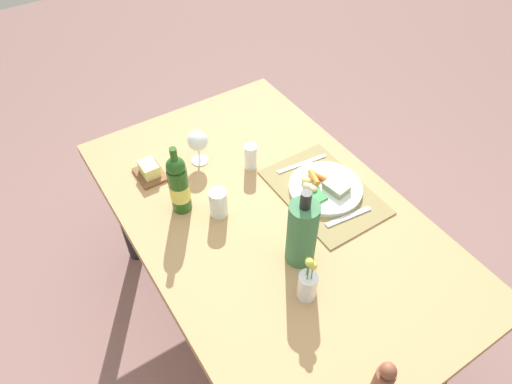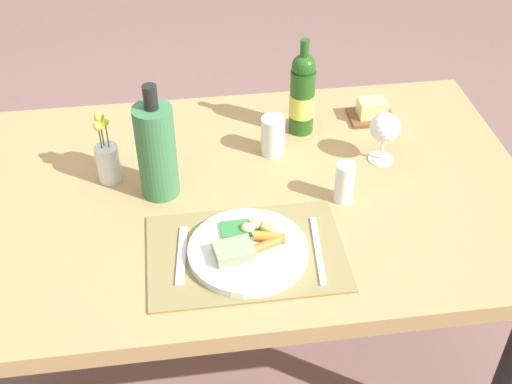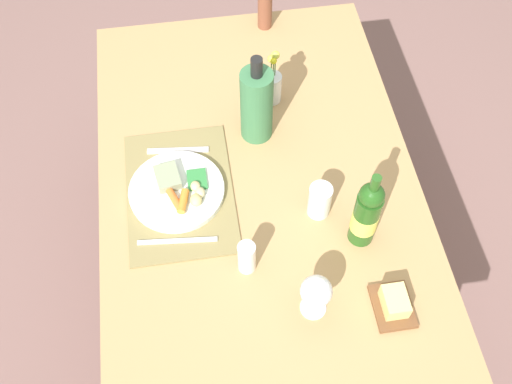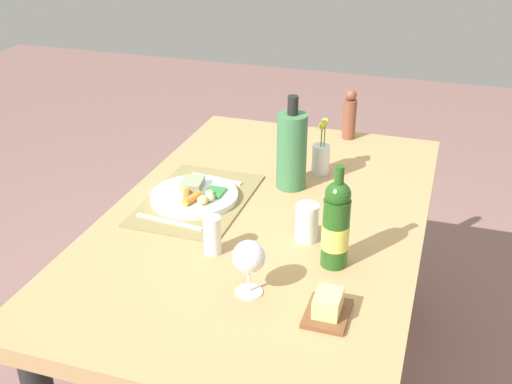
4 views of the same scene
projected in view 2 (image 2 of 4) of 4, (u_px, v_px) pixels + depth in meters
name	position (u px, v px, depth m)	size (l,w,h in m)	color
ground_plane	(244.00, 362.00, 2.17)	(8.00, 8.00, 0.00)	#83605C
dining_table	(242.00, 216.00, 1.76)	(1.50, 0.93, 0.73)	tan
placemat	(246.00, 253.00, 1.52)	(0.45, 0.31, 0.01)	olive
dinner_plate	(248.00, 249.00, 1.51)	(0.28, 0.28, 0.05)	silver
fork	(182.00, 255.00, 1.51)	(0.02, 0.19, 0.01)	silver
knife	(318.00, 250.00, 1.52)	(0.01, 0.22, 0.01)	silver
wine_bottle	(302.00, 95.00, 1.84)	(0.07, 0.07, 0.28)	#225319
butter_dish	(372.00, 111.00, 1.95)	(0.13, 0.10, 0.06)	brown
salt_shaker	(344.00, 183.00, 1.64)	(0.05, 0.05, 0.11)	white
flower_vase	(108.00, 160.00, 1.70)	(0.06, 0.06, 0.20)	silver
water_tumbler	(273.00, 138.00, 1.80)	(0.06, 0.06, 0.11)	silver
wine_glass	(385.00, 129.00, 1.74)	(0.08, 0.08, 0.14)	white
cooler_bottle	(156.00, 150.00, 1.62)	(0.10, 0.10, 0.31)	#3B7549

